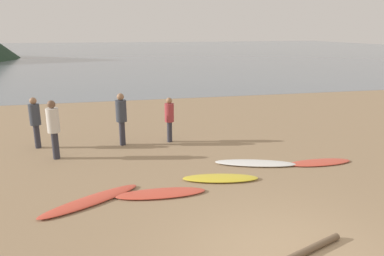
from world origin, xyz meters
name	(u,v)px	position (x,y,z in m)	size (l,w,h in m)	color
ground_plane	(179,124)	(0.00, 10.00, -0.10)	(120.00, 120.00, 0.20)	#997C5B
ocean_water	(124,51)	(0.00, 65.42, 0.00)	(140.00, 100.00, 0.01)	slate
surfboard_0	(91,200)	(-3.37, 3.09, 0.04)	(2.50, 0.52, 0.09)	#D84C38
surfboard_1	(161,193)	(-1.74, 3.12, 0.04)	(2.18, 0.58, 0.08)	#D84C38
surfboard_2	(221,178)	(-0.06, 3.66, 0.05)	(2.01, 0.59, 0.09)	yellow
surfboard_3	(255,163)	(1.26, 4.50, 0.05)	(2.37, 0.56, 0.09)	white
surfboard_4	(320,162)	(3.18, 4.17, 0.03)	(1.97, 0.57, 0.07)	#D84C38
person_0	(53,125)	(-4.53, 6.35, 1.08)	(0.37, 0.37, 1.83)	#2D2D38
person_1	(169,116)	(-0.83, 7.28, 0.94)	(0.32, 0.32, 1.59)	#2D2D38
person_2	(35,119)	(-5.27, 7.59, 1.02)	(0.35, 0.35, 1.72)	#2D2D38
person_3	(121,115)	(-2.48, 7.29, 1.06)	(0.36, 0.36, 1.80)	#2D2D38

